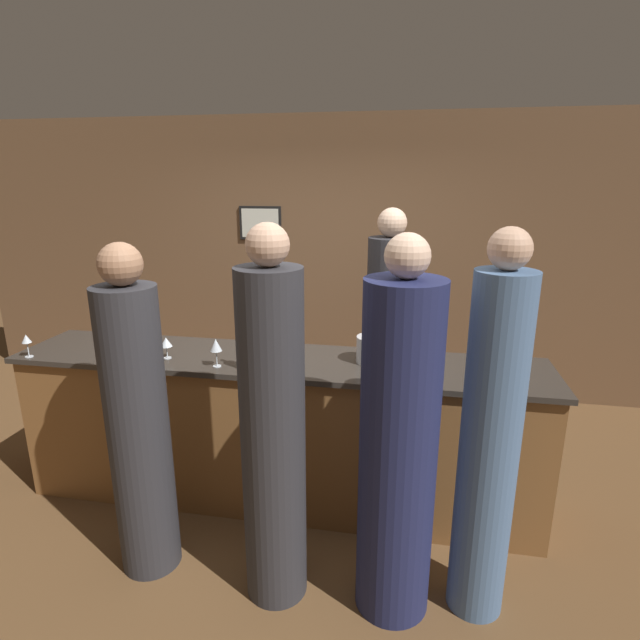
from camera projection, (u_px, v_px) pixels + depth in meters
name	position (u px, v px, depth m)	size (l,w,h in m)	color
ground_plane	(280.00, 496.00, 3.58)	(14.00, 14.00, 0.00)	brown
back_wall	(328.00, 258.00, 5.14)	(8.00, 0.08, 2.80)	brown
bar_counter	(278.00, 430.00, 3.43)	(3.53, 0.66, 1.05)	brown
bartender	(387.00, 341.00, 4.02)	(0.36, 0.36, 1.98)	#2D2D33
guest_0	(489.00, 445.00, 2.42)	(0.29, 0.29, 2.00)	#4C6B93
guest_1	(398.00, 450.00, 2.44)	(0.39, 0.39, 1.97)	#1E234C
guest_2	(273.00, 435.00, 2.52)	(0.33, 0.33, 2.01)	#2D2D33
guest_3	(138.00, 426.00, 2.73)	(0.33, 0.33, 1.89)	#2D2D33
wine_bottle_0	(249.00, 352.00, 3.06)	(0.07, 0.07, 0.31)	black
ice_bucket	(372.00, 349.00, 3.20)	(0.20, 0.20, 0.17)	silver
wine_glass_0	(166.00, 343.00, 3.26)	(0.08, 0.08, 0.14)	silver
wine_glass_1	(501.00, 367.00, 2.83)	(0.07, 0.07, 0.15)	silver
wine_glass_2	(26.00, 340.00, 3.28)	(0.06, 0.06, 0.16)	silver
wine_glass_3	(271.00, 354.00, 3.04)	(0.08, 0.08, 0.14)	silver
wine_glass_4	(267.00, 344.00, 3.15)	(0.07, 0.07, 0.18)	silver
wine_glass_5	(216.00, 346.00, 3.11)	(0.07, 0.07, 0.18)	silver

